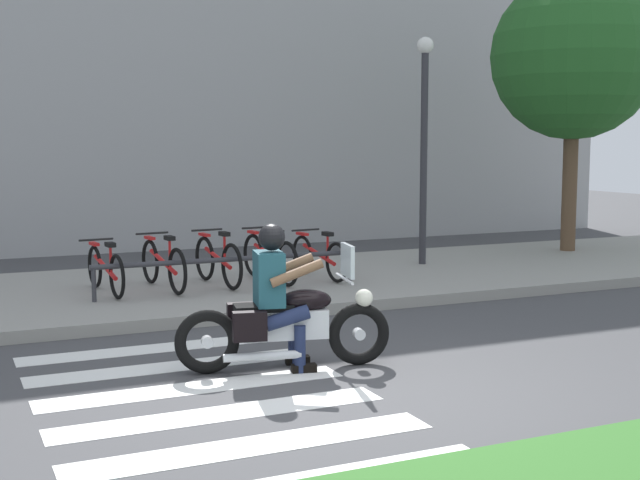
# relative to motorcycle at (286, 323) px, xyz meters

# --- Properties ---
(ground_plane) EXTENTS (48.00, 48.00, 0.00)m
(ground_plane) POSITION_rel_motorcycle_xyz_m (0.23, -1.06, -0.46)
(ground_plane) COLOR #424244
(sidewalk) EXTENTS (24.00, 4.40, 0.15)m
(sidewalk) POSITION_rel_motorcycle_xyz_m (0.23, 4.36, -0.38)
(sidewalk) COLOR gray
(sidewalk) RESTS_ON ground
(crosswalk_stripe_1) EXTENTS (2.80, 0.40, 0.01)m
(crosswalk_stripe_1) POSITION_rel_motorcycle_xyz_m (-1.00, -1.86, -0.45)
(crosswalk_stripe_1) COLOR white
(crosswalk_stripe_1) RESTS_ON ground
(crosswalk_stripe_2) EXTENTS (2.80, 0.40, 0.01)m
(crosswalk_stripe_2) POSITION_rel_motorcycle_xyz_m (-1.00, -1.06, -0.45)
(crosswalk_stripe_2) COLOR white
(crosswalk_stripe_2) RESTS_ON ground
(crosswalk_stripe_3) EXTENTS (2.80, 0.40, 0.01)m
(crosswalk_stripe_3) POSITION_rel_motorcycle_xyz_m (-1.00, -0.26, -0.45)
(crosswalk_stripe_3) COLOR white
(crosswalk_stripe_3) RESTS_ON ground
(crosswalk_stripe_4) EXTENTS (2.80, 0.40, 0.01)m
(crosswalk_stripe_4) POSITION_rel_motorcycle_xyz_m (-1.00, 0.54, -0.45)
(crosswalk_stripe_4) COLOR white
(crosswalk_stripe_4) RESTS_ON ground
(crosswalk_stripe_5) EXTENTS (2.80, 0.40, 0.01)m
(crosswalk_stripe_5) POSITION_rel_motorcycle_xyz_m (-1.00, 1.34, -0.45)
(crosswalk_stripe_5) COLOR white
(crosswalk_stripe_5) RESTS_ON ground
(motorcycle) EXTENTS (2.11, 0.81, 1.21)m
(motorcycle) POSITION_rel_motorcycle_xyz_m (0.00, 0.00, 0.00)
(motorcycle) COLOR black
(motorcycle) RESTS_ON ground
(rider) EXTENTS (0.70, 0.62, 1.43)m
(rider) POSITION_rel_motorcycle_xyz_m (-0.08, 0.02, 0.36)
(rider) COLOR #1E4C59
(rider) RESTS_ON ground
(bicycle_0) EXTENTS (0.48, 1.63, 0.72)m
(bicycle_0) POSITION_rel_motorcycle_xyz_m (-0.99, 4.09, 0.03)
(bicycle_0) COLOR black
(bicycle_0) RESTS_ON sidewalk
(bicycle_1) EXTENTS (0.48, 1.73, 0.78)m
(bicycle_1) POSITION_rel_motorcycle_xyz_m (-0.19, 4.09, 0.05)
(bicycle_1) COLOR black
(bicycle_1) RESTS_ON sidewalk
(bicycle_2) EXTENTS (0.48, 1.62, 0.80)m
(bicycle_2) POSITION_rel_motorcycle_xyz_m (0.60, 4.09, 0.06)
(bicycle_2) COLOR black
(bicycle_2) RESTS_ON sidewalk
(bicycle_3) EXTENTS (0.48, 1.74, 0.79)m
(bicycle_3) POSITION_rel_motorcycle_xyz_m (1.40, 4.09, 0.05)
(bicycle_3) COLOR black
(bicycle_3) RESTS_ON sidewalk
(bicycle_4) EXTENTS (0.48, 1.62, 0.73)m
(bicycle_4) POSITION_rel_motorcycle_xyz_m (2.20, 4.09, 0.03)
(bicycle_4) COLOR black
(bicycle_4) RESTS_ON sidewalk
(bike_rack) EXTENTS (3.79, 0.07, 0.49)m
(bike_rack) POSITION_rel_motorcycle_xyz_m (0.61, 3.54, 0.11)
(bike_rack) COLOR #333338
(bike_rack) RESTS_ON sidewalk
(street_lamp) EXTENTS (0.28, 0.28, 3.93)m
(street_lamp) POSITION_rel_motorcycle_xyz_m (4.43, 4.76, 1.95)
(street_lamp) COLOR #2D2D33
(street_lamp) RESTS_ON ground
(tree_near_rack) EXTENTS (3.08, 3.08, 5.33)m
(tree_near_rack) POSITION_rel_motorcycle_xyz_m (7.89, 5.16, 3.31)
(tree_near_rack) COLOR brown
(tree_near_rack) RESTS_ON ground
(building_backdrop) EXTENTS (24.00, 1.20, 9.33)m
(building_backdrop) POSITION_rel_motorcycle_xyz_m (0.23, 10.06, 4.21)
(building_backdrop) COLOR #A7A7A7
(building_backdrop) RESTS_ON ground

